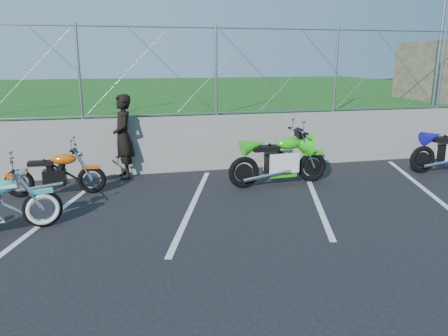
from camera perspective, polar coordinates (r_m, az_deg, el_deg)
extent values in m
plane|color=black|center=(7.09, -2.73, -7.32)|extent=(90.00, 90.00, 0.00)
cube|color=slate|center=(10.24, -6.47, 3.13)|extent=(30.00, 0.22, 1.30)
cube|color=#184C14|center=(20.11, -10.09, 8.40)|extent=(30.00, 20.00, 1.30)
cylinder|color=gray|center=(10.08, -6.89, 17.80)|extent=(28.00, 0.03, 0.03)
cylinder|color=gray|center=(10.13, -6.58, 7.02)|extent=(28.00, 0.03, 0.03)
cylinder|color=gray|center=(13.36, 26.31, 13.64)|extent=(0.08, 0.08, 3.00)
cube|color=silver|center=(8.01, -21.37, -5.72)|extent=(1.49, 4.31, 0.01)
cube|color=silver|center=(8.01, -4.08, -4.74)|extent=(1.49, 4.31, 0.01)
cube|color=silver|center=(8.70, 11.73, -3.46)|extent=(1.49, 4.31, 0.01)
cube|color=silver|center=(9.94, 24.37, -2.24)|extent=(1.49, 4.31, 0.01)
torus|color=black|center=(7.43, -22.60, -4.92)|extent=(0.61, 0.24, 0.60)
ellipsoid|color=#2EB7B9|center=(7.30, -27.26, -2.23)|extent=(0.52, 0.33, 0.21)
cube|color=#2EB7B9|center=(7.35, -22.80, -2.83)|extent=(0.37, 0.22, 0.05)
cylinder|color=silver|center=(7.23, -25.91, 0.17)|extent=(0.18, 0.65, 0.03)
torus|color=black|center=(9.19, -25.17, -1.82)|extent=(0.55, 0.12, 0.55)
torus|color=black|center=(8.95, -16.87, -1.46)|extent=(0.55, 0.12, 0.55)
cube|color=black|center=(9.03, -21.23, -1.17)|extent=(0.42, 0.27, 0.30)
ellipsoid|color=#D1540C|center=(8.91, -20.20, 1.10)|extent=(0.48, 0.24, 0.21)
cube|color=black|center=(9.01, -22.84, 0.57)|extent=(0.45, 0.23, 0.08)
cube|color=#D1540C|center=(8.89, -16.99, 0.14)|extent=(0.34, 0.15, 0.05)
cylinder|color=silver|center=(8.84, -19.11, 2.52)|extent=(0.05, 0.64, 0.02)
torus|color=black|center=(8.91, 2.59, -0.57)|extent=(0.66, 0.16, 0.66)
torus|color=black|center=(9.54, 11.40, 0.15)|extent=(0.66, 0.16, 0.66)
cube|color=black|center=(9.16, 7.05, 0.45)|extent=(0.52, 0.34, 0.37)
ellipsoid|color=green|center=(9.17, 8.50, 3.21)|extent=(0.59, 0.31, 0.25)
cube|color=black|center=(8.97, 5.46, 2.56)|extent=(0.56, 0.30, 0.10)
cube|color=green|center=(9.47, 11.49, 1.94)|extent=(0.43, 0.19, 0.07)
cylinder|color=silver|center=(9.21, 9.62, 4.83)|extent=(0.08, 0.79, 0.03)
torus|color=black|center=(11.08, 24.47, 1.02)|extent=(0.64, 0.12, 0.64)
cube|color=black|center=(11.28, 26.56, 3.38)|extent=(0.53, 0.26, 0.10)
imported|color=black|center=(9.83, -13.02, 4.00)|extent=(0.52, 0.72, 1.84)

